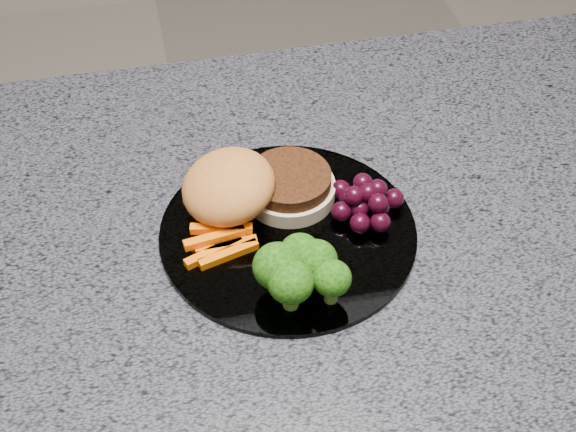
{
  "coord_description": "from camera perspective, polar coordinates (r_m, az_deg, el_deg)",
  "views": [
    {
      "loc": [
        -0.07,
        -0.56,
        1.5
      ],
      "look_at": [
        0.05,
        -0.02,
        0.93
      ],
      "focal_mm": 50.0,
      "sensor_mm": 36.0,
      "label": 1
    }
  ],
  "objects": [
    {
      "name": "countertop",
      "position": [
        0.84,
        -3.6,
        -1.61
      ],
      "size": [
        1.2,
        0.6,
        0.04
      ],
      "primitive_type": "cube",
      "color": "#4F4E59",
      "rests_on": "island_cabinet"
    },
    {
      "name": "plate",
      "position": [
        0.81,
        0.0,
        -1.13
      ],
      "size": [
        0.26,
        0.26,
        0.01
      ],
      "primitive_type": "cylinder",
      "color": "white",
      "rests_on": "countertop"
    },
    {
      "name": "burger",
      "position": [
        0.82,
        -2.68,
        1.9
      ],
      "size": [
        0.19,
        0.13,
        0.05
      ],
      "rotation": [
        0.0,
        0.0,
        0.36
      ],
      "color": "beige",
      "rests_on": "plate"
    },
    {
      "name": "carrot_sticks",
      "position": [
        0.79,
        -4.82,
        -1.9
      ],
      "size": [
        0.08,
        0.05,
        0.02
      ],
      "rotation": [
        0.0,
        0.0,
        -0.11
      ],
      "color": "#FE6B04",
      "rests_on": "plate"
    },
    {
      "name": "broccoli",
      "position": [
        0.73,
        0.78,
        -3.77
      ],
      "size": [
        0.09,
        0.08,
        0.06
      ],
      "rotation": [
        0.0,
        0.0,
        -0.15
      ],
      "color": "#568731",
      "rests_on": "plate"
    },
    {
      "name": "grape_bunch",
      "position": [
        0.82,
        5.52,
        1.04
      ],
      "size": [
        0.08,
        0.07,
        0.04
      ],
      "rotation": [
        0.0,
        0.0,
        -0.37
      ],
      "color": "black",
      "rests_on": "plate"
    }
  ]
}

